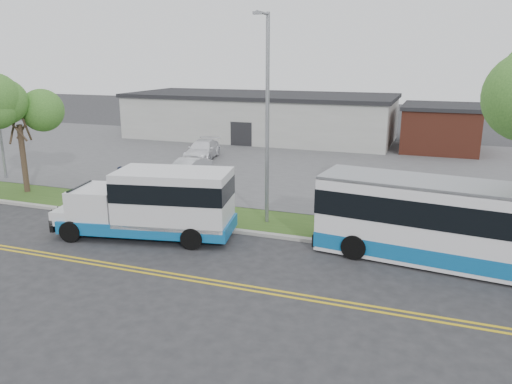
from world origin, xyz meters
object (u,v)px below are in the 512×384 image
at_px(streetlight_near, 267,114).
at_px(shuttle_bus, 157,202).
at_px(tree_west, 17,105).
at_px(parked_car_b, 202,150).
at_px(pedestrian, 122,184).
at_px(parked_car_a, 187,169).
at_px(transit_bus, 470,226).

relative_size(streetlight_near, shuttle_bus, 1.16).
bearing_deg(streetlight_near, shuttle_bus, -139.63).
relative_size(tree_west, shuttle_bus, 0.84).
xyz_separation_m(streetlight_near, parked_car_b, (-9.63, 12.81, -4.43)).
bearing_deg(pedestrian, parked_car_a, -100.16).
bearing_deg(parked_car_a, parked_car_b, 114.06).
distance_m(shuttle_bus, pedestrian, 5.85).
bearing_deg(tree_west, transit_bus, -6.24).
relative_size(transit_bus, parked_car_b, 2.41).
distance_m(tree_west, pedestrian, 7.75).
bearing_deg(parked_car_b, tree_west, -123.79).
distance_m(transit_bus, pedestrian, 17.35).
height_order(shuttle_bus, transit_bus, transit_bus).
bearing_deg(streetlight_near, pedestrian, 177.07).
bearing_deg(pedestrian, shuttle_bus, 137.75).
distance_m(streetlight_near, pedestrian, 9.35).
bearing_deg(transit_bus, pedestrian, 178.45).
bearing_deg(transit_bus, parked_car_b, 147.87).
height_order(streetlight_near, parked_car_a, streetlight_near).
bearing_deg(parked_car_b, pedestrian, -94.47).
distance_m(tree_west, shuttle_bus, 12.23).
height_order(streetlight_near, transit_bus, streetlight_near).
height_order(streetlight_near, shuttle_bus, streetlight_near).
height_order(pedestrian, parked_car_b, pedestrian).
distance_m(shuttle_bus, parked_car_a, 10.37).
distance_m(streetlight_near, shuttle_bus, 6.28).
distance_m(streetlight_near, parked_car_b, 16.62).
height_order(shuttle_bus, parked_car_a, shuttle_bus).
relative_size(streetlight_near, parked_car_a, 2.31).
relative_size(shuttle_bus, parked_car_b, 1.69).
xyz_separation_m(parked_car_a, parked_car_b, (-2.08, 6.46, 0.03)).
bearing_deg(tree_west, parked_car_b, 66.47).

